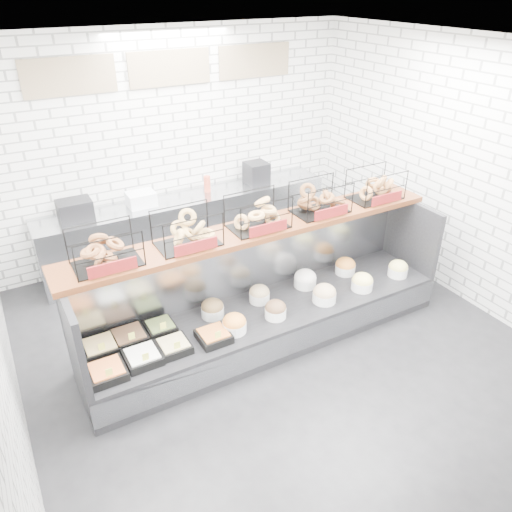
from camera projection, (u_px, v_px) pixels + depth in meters
ground at (282, 352)px, 5.29m from camera, size 5.50×5.50×0.00m
room_shell at (254, 148)px, 4.74m from camera, size 5.02×5.51×3.01m
display_case at (265, 311)px, 5.38m from camera, size 4.00×0.90×1.20m
bagel_shelf at (259, 216)px, 5.01m from camera, size 4.10×0.50×0.40m
prep_counter at (189, 226)px, 6.90m from camera, size 4.00×0.60×1.20m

